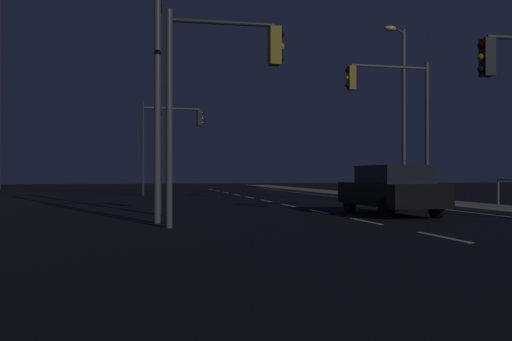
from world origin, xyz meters
TOP-DOWN VIEW (x-y plane):
  - ground_plane at (0.00, 17.50)m, footprint 112.00×112.00m
  - sidewalk_right at (6.24, 17.50)m, footprint 2.21×77.00m
  - lane_markings_center at (0.00, 21.00)m, footprint 0.14×50.00m
  - lane_edge_line at (4.88, 22.50)m, footprint 0.14×53.00m
  - car at (1.70, 14.96)m, footprint 1.84×4.41m
  - traffic_light_overhead_east at (-4.16, 12.22)m, footprint 2.95×0.34m
  - traffic_light_far_center at (4.15, 19.82)m, footprint 3.69×0.35m
  - traffic_light_near_right at (-4.10, 33.03)m, footprint 3.74×0.60m
  - street_lamp_far_end at (5.75, 22.31)m, footprint 1.50×1.23m
  - street_lamp_median at (-5.28, 16.38)m, footprint 1.18×2.12m
  - street_lamp_corner at (-5.54, 13.90)m, footprint 0.78×2.02m

SIDE VIEW (x-z plane):
  - ground_plane at x=0.00m, z-range 0.00..0.00m
  - lane_edge_line at x=4.88m, z-range 0.00..0.01m
  - lane_markings_center at x=0.00m, z-range 0.00..0.01m
  - sidewalk_right at x=6.24m, z-range 0.00..0.14m
  - car at x=1.70m, z-range 0.04..1.61m
  - traffic_light_overhead_east at x=-4.16m, z-range 1.03..6.32m
  - traffic_light_near_right at x=-4.10m, z-range 1.11..6.63m
  - traffic_light_far_center at x=4.15m, z-range 1.29..7.07m
  - street_lamp_median at x=-5.28m, z-range 0.78..8.34m
  - street_lamp_far_end at x=5.75m, z-range 0.88..8.69m
  - street_lamp_corner at x=-5.54m, z-range 0.77..8.84m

